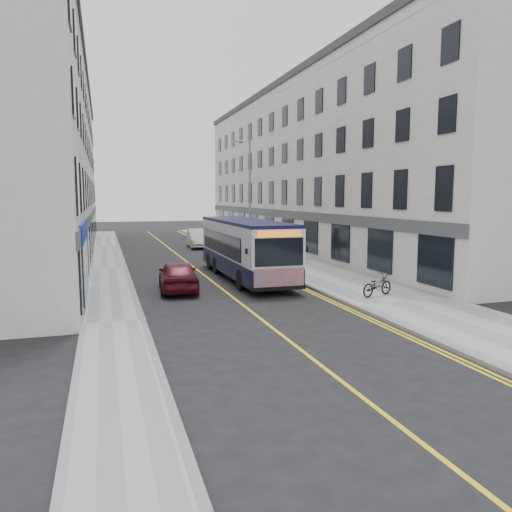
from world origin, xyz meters
TOP-DOWN VIEW (x-y plane):
  - ground at (0.00, 0.00)m, footprint 140.00×140.00m
  - pavement_east at (6.25, 12.00)m, footprint 4.50×64.00m
  - pavement_west at (-5.00, 12.00)m, footprint 2.00×64.00m
  - kerb_east at (4.00, 12.00)m, footprint 0.18×64.00m
  - kerb_west at (-4.00, 12.00)m, footprint 0.18×64.00m
  - road_centre_line at (0.00, 12.00)m, footprint 0.12×64.00m
  - road_dbl_yellow_inner at (3.55, 12.00)m, footprint 0.10×64.00m
  - road_dbl_yellow_outer at (3.75, 12.00)m, footprint 0.10×64.00m
  - terrace_east at (11.50, 21.00)m, footprint 6.00×46.00m
  - terrace_west at (-9.00, 21.00)m, footprint 6.00×46.00m
  - streetlamp at (4.17, 14.00)m, footprint 1.32×0.18m
  - city_bus at (1.85, 6.72)m, footprint 2.46×10.54m
  - bicycle at (5.73, 0.07)m, footprint 1.86×1.18m
  - pedestrian_near at (6.18, 14.55)m, footprint 0.69×0.54m
  - pedestrian_far at (6.85, 12.81)m, footprint 1.16×1.05m
  - car_white at (2.46, 23.20)m, footprint 2.01×4.84m
  - car_maroon at (-2.00, 4.28)m, footprint 2.00×4.30m

SIDE VIEW (x-z plane):
  - ground at x=0.00m, z-range 0.00..0.00m
  - road_centre_line at x=0.00m, z-range 0.00..0.01m
  - road_dbl_yellow_inner at x=3.55m, z-range 0.00..0.01m
  - road_dbl_yellow_outer at x=3.75m, z-range 0.00..0.01m
  - pavement_east at x=6.25m, z-range 0.00..0.12m
  - pavement_west at x=-5.00m, z-range 0.00..0.12m
  - kerb_east at x=4.00m, z-range 0.00..0.13m
  - kerb_west at x=-4.00m, z-range 0.00..0.13m
  - bicycle at x=5.73m, z-range 0.12..1.04m
  - car_maroon at x=-2.00m, z-range 0.00..1.42m
  - car_white at x=2.46m, z-range 0.00..1.56m
  - pedestrian_near at x=6.18m, z-range 0.12..1.78m
  - pedestrian_far at x=6.85m, z-range 0.12..2.08m
  - city_bus at x=1.85m, z-range 0.14..3.20m
  - streetlamp at x=4.17m, z-range 0.38..8.38m
  - terrace_east at x=11.50m, z-range 0.00..13.00m
  - terrace_west at x=-9.00m, z-range 0.00..13.00m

